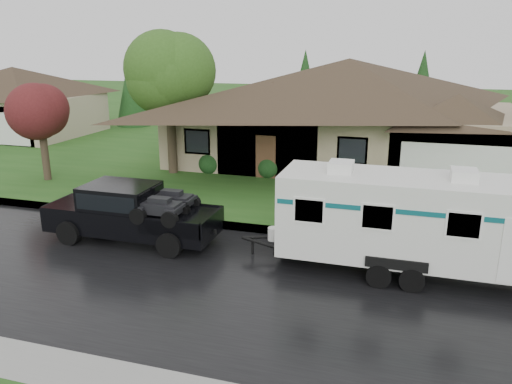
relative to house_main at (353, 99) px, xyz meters
The scene contains 11 objects.
ground 14.48m from the house_main, 99.41° to the right, with size 140.00×140.00×0.00m, color #225019.
road 16.40m from the house_main, 98.24° to the right, with size 140.00×8.00×0.01m, color black.
curb 12.32m from the house_main, 101.19° to the right, with size 140.00×0.50×0.15m, color gray.
lawn 4.36m from the house_main, 153.11° to the left, with size 140.00×26.00×0.15m, color #225019.
house_main is the anchor object (origin of this frame).
house_far 24.17m from the house_main, behind, with size 10.80×8.64×5.80m.
tree_left_green 9.94m from the house_main, 148.19° to the right, with size 4.20×4.20×6.96m.
tree_red 15.89m from the house_main, 148.85° to the right, with size 2.78×2.78×4.60m.
shrub_row 5.42m from the house_main, 93.69° to the right, with size 13.60×1.00×1.00m.
pickup_truck 15.09m from the house_main, 113.20° to the right, with size 5.83×2.22×1.94m.
travel_trailer 14.11m from the house_main, 77.84° to the right, with size 7.19×2.53×3.23m.
Camera 1 is at (5.18, -13.90, 6.43)m, focal length 35.00 mm.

